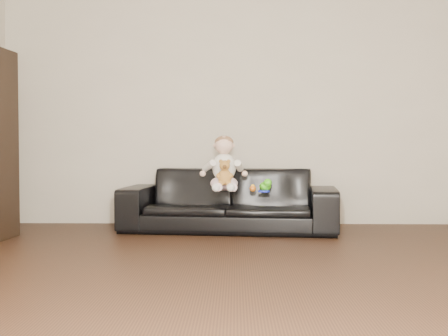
{
  "coord_description": "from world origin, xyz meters",
  "views": [
    {
      "loc": [
        -0.03,
        -3.27,
        0.81
      ],
      "look_at": [
        -0.14,
        2.15,
        0.62
      ],
      "focal_mm": 45.0,
      "sensor_mm": 36.0,
      "label": 1
    }
  ],
  "objects_px": {
    "toy_green": "(265,186)",
    "teddy_bear": "(225,173)",
    "toy_blue_disc": "(264,191)",
    "toy_rattle": "(253,189)",
    "baby": "(224,166)",
    "sofa": "(229,200)"
  },
  "relations": [
    {
      "from": "teddy_bear",
      "to": "toy_green",
      "type": "height_order",
      "value": "teddy_bear"
    },
    {
      "from": "toy_green",
      "to": "toy_blue_disc",
      "type": "xyz_separation_m",
      "value": [
        -0.02,
        -0.09,
        -0.04
      ]
    },
    {
      "from": "toy_rattle",
      "to": "toy_blue_disc",
      "type": "xyz_separation_m",
      "value": [
        0.1,
        -0.02,
        -0.02
      ]
    },
    {
      "from": "toy_rattle",
      "to": "teddy_bear",
      "type": "bearing_deg",
      "value": -171.94
    },
    {
      "from": "baby",
      "to": "toy_blue_disc",
      "type": "bearing_deg",
      "value": -30.95
    },
    {
      "from": "toy_rattle",
      "to": "toy_green",
      "type": "bearing_deg",
      "value": 32.95
    },
    {
      "from": "baby",
      "to": "toy_green",
      "type": "relative_size",
      "value": 3.98
    },
    {
      "from": "toy_rattle",
      "to": "baby",
      "type": "bearing_deg",
      "value": 155.54
    },
    {
      "from": "sofa",
      "to": "toy_rattle",
      "type": "bearing_deg",
      "value": -40.86
    },
    {
      "from": "teddy_bear",
      "to": "toy_blue_disc",
      "type": "distance_m",
      "value": 0.41
    },
    {
      "from": "baby",
      "to": "toy_blue_disc",
      "type": "relative_size",
      "value": 4.91
    },
    {
      "from": "sofa",
      "to": "toy_green",
      "type": "xyz_separation_m",
      "value": [
        0.35,
        -0.16,
        0.14
      ]
    },
    {
      "from": "sofa",
      "to": "toy_rattle",
      "type": "height_order",
      "value": "sofa"
    },
    {
      "from": "baby",
      "to": "toy_green",
      "type": "distance_m",
      "value": 0.44
    },
    {
      "from": "teddy_bear",
      "to": "toy_green",
      "type": "relative_size",
      "value": 1.79
    },
    {
      "from": "teddy_bear",
      "to": "baby",
      "type": "bearing_deg",
      "value": 72.67
    },
    {
      "from": "toy_green",
      "to": "toy_blue_disc",
      "type": "relative_size",
      "value": 1.23
    },
    {
      "from": "sofa",
      "to": "toy_blue_disc",
      "type": "relative_size",
      "value": 19.26
    },
    {
      "from": "teddy_bear",
      "to": "toy_blue_disc",
      "type": "relative_size",
      "value": 2.2
    },
    {
      "from": "toy_green",
      "to": "teddy_bear",
      "type": "bearing_deg",
      "value": -163.25
    },
    {
      "from": "sofa",
      "to": "baby",
      "type": "height_order",
      "value": "baby"
    },
    {
      "from": "sofa",
      "to": "toy_blue_disc",
      "type": "distance_m",
      "value": 0.43
    }
  ]
}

